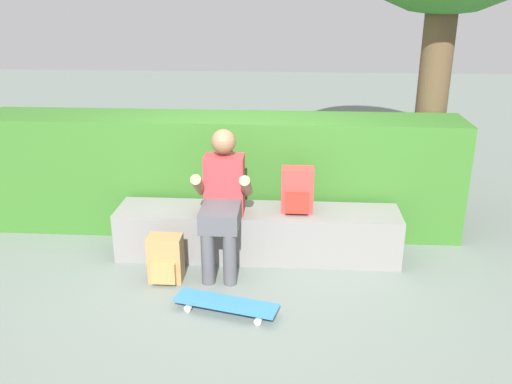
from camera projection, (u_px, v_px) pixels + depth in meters
The scene contains 7 objects.
ground_plane at pixel (256, 269), 4.80m from camera, with size 24.00×24.00×0.00m, color slate.
bench_main at pixel (258, 233), 4.98m from camera, with size 2.53×0.48×0.45m.
person_skater at pixel (222, 197), 4.64m from camera, with size 0.49×0.62×1.20m.
skateboard_near_person at pixel (226, 304), 4.14m from camera, with size 0.82×0.39×0.09m.
backpack_on_bench at pixel (297, 191), 4.80m from camera, with size 0.28×0.23×0.40m.
backpack_on_ground at pixel (166, 259), 4.55m from camera, with size 0.28×0.23×0.40m.
hedge_row at pixel (221, 173), 5.47m from camera, with size 4.65×0.64×1.15m.
Camera 1 is at (0.29, -4.25, 2.31)m, focal length 38.54 mm.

